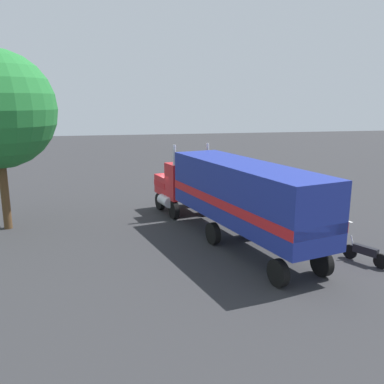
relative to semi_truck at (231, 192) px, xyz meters
name	(u,v)px	position (x,y,z in m)	size (l,w,h in m)	color
ground_plane	(181,211)	(6.04, 1.49, -2.52)	(120.00, 120.00, 0.00)	#2D2D30
lane_stripe_near	(250,222)	(2.71, -2.01, -2.52)	(4.40, 0.16, 0.01)	silver
lane_stripe_mid	(303,227)	(1.32, -4.71, -2.52)	(4.40, 0.16, 0.01)	silver
lane_stripe_far	(326,213)	(3.61, -7.44, -2.52)	(4.40, 0.16, 0.01)	silver
semi_truck	(231,192)	(0.00, 0.00, 0.00)	(14.33, 5.96, 4.50)	red
person_bystander	(293,225)	(-0.97, -2.95, -1.63)	(0.34, 0.45, 1.63)	#2D3347
motorcycle	(365,253)	(-4.13, -4.90, -2.04)	(1.92, 1.05, 1.12)	black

